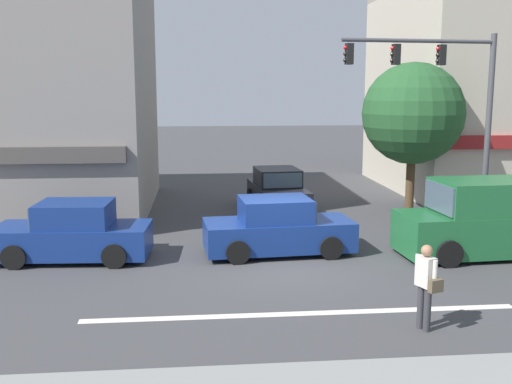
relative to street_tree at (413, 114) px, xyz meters
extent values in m
plane|color=#3D3D3F|center=(-5.74, -6.29, -3.66)|extent=(120.00, 120.00, 0.00)
cube|color=silver|center=(-5.74, -9.79, -3.65)|extent=(9.00, 0.24, 0.01)
cylinder|color=#4C3823|center=(0.00, 0.00, -2.52)|extent=(0.32, 0.32, 2.28)
sphere|color=#235128|center=(0.00, 0.00, 0.01)|extent=(3.71, 3.71, 3.71)
cylinder|color=brown|center=(-12.79, -1.33, -0.04)|extent=(0.22, 0.22, 7.23)
cube|color=#473828|center=(-12.79, -1.33, 3.17)|extent=(1.40, 0.12, 0.10)
cylinder|color=brown|center=(2.74, 3.50, 0.41)|extent=(0.22, 0.22, 8.14)
cube|color=#473828|center=(2.74, 3.50, 4.08)|extent=(1.40, 0.12, 0.10)
cylinder|color=#47474C|center=(1.12, -3.52, -0.56)|extent=(0.18, 0.18, 6.20)
cylinder|color=#47474C|center=(-1.27, -3.73, 2.29)|extent=(4.79, 0.53, 0.12)
cube|color=black|center=(-0.55, -3.67, 1.89)|extent=(0.22, 0.26, 0.60)
sphere|color=red|center=(-0.67, -3.68, 2.07)|extent=(0.12, 0.12, 0.12)
sphere|color=black|center=(-0.67, -3.68, 1.89)|extent=(0.12, 0.12, 0.12)
sphere|color=black|center=(-0.67, -3.68, 1.71)|extent=(0.12, 0.12, 0.12)
cube|color=black|center=(-1.98, -3.79, 1.89)|extent=(0.22, 0.26, 0.60)
sphere|color=red|center=(-2.10, -3.80, 2.07)|extent=(0.12, 0.12, 0.12)
sphere|color=black|center=(-2.10, -3.80, 1.89)|extent=(0.12, 0.12, 0.12)
sphere|color=black|center=(-2.10, -3.80, 1.71)|extent=(0.12, 0.12, 0.12)
cube|color=black|center=(-3.42, -3.91, 1.89)|extent=(0.22, 0.26, 0.60)
sphere|color=red|center=(-3.54, -3.92, 2.07)|extent=(0.12, 0.12, 0.12)
sphere|color=black|center=(-3.54, -3.92, 1.89)|extent=(0.12, 0.12, 0.12)
sphere|color=black|center=(-3.54, -3.92, 1.71)|extent=(0.12, 0.12, 0.12)
cube|color=navy|center=(-11.23, -5.28, -3.12)|extent=(4.19, 1.94, 0.80)
cube|color=navy|center=(-11.13, -5.29, -2.40)|extent=(1.99, 1.67, 0.64)
cube|color=#475666|center=(-12.10, -5.23, -2.40)|extent=(0.14, 1.44, 0.54)
cylinder|color=black|center=(-12.55, -6.06, -3.34)|extent=(0.65, 0.22, 0.64)
cylinder|color=black|center=(-12.45, -4.36, -3.34)|extent=(0.65, 0.22, 0.64)
cylinder|color=black|center=(-10.01, -6.21, -3.34)|extent=(0.65, 0.22, 0.64)
cylinder|color=black|center=(-9.91, -4.51, -3.34)|extent=(0.65, 0.22, 0.64)
cube|color=black|center=(-4.84, 0.92, -3.12)|extent=(2.02, 4.22, 0.80)
cube|color=black|center=(-4.85, 1.02, -2.40)|extent=(1.70, 2.02, 0.64)
cube|color=#475666|center=(-4.77, 0.05, -2.40)|extent=(1.44, 0.17, 0.54)
cylinder|color=black|center=(-3.89, -0.28, -3.34)|extent=(0.23, 0.65, 0.64)
cylinder|color=black|center=(-5.59, -0.41, -3.34)|extent=(0.23, 0.65, 0.64)
cylinder|color=black|center=(-4.09, 2.25, -3.34)|extent=(0.23, 0.65, 0.64)
cylinder|color=black|center=(-5.79, 2.12, -3.34)|extent=(0.23, 0.65, 0.64)
cube|color=#1E6033|center=(-0.06, -5.94, -3.00)|extent=(4.71, 2.12, 1.10)
cube|color=#1E6033|center=(0.24, -5.93, -2.00)|extent=(3.31, 2.00, 0.90)
cube|color=#475666|center=(-1.38, -6.03, -2.00)|extent=(0.16, 1.66, 0.76)
cylinder|color=black|center=(-1.43, -6.95, -3.30)|extent=(0.73, 0.24, 0.72)
cylinder|color=black|center=(-1.54, -5.12, -3.30)|extent=(0.73, 0.24, 0.72)
cylinder|color=black|center=(1.30, -4.94, -3.30)|extent=(0.73, 0.24, 0.72)
cube|color=navy|center=(-5.63, -5.20, -3.12)|extent=(4.22, 2.02, 0.80)
cube|color=navy|center=(-5.73, -5.20, -2.40)|extent=(2.02, 1.70, 0.64)
cube|color=#475666|center=(-4.76, -5.13, -2.40)|extent=(0.17, 1.44, 0.54)
cylinder|color=black|center=(-4.43, -4.25, -3.34)|extent=(0.65, 0.23, 0.64)
cylinder|color=black|center=(-4.29, -5.94, -3.34)|extent=(0.65, 0.23, 0.64)
cylinder|color=black|center=(-6.96, -4.45, -3.34)|extent=(0.65, 0.23, 0.64)
cylinder|color=black|center=(-6.83, -6.14, -3.34)|extent=(0.65, 0.23, 0.64)
cylinder|color=#333338|center=(-3.61, -10.73, -3.23)|extent=(0.14, 0.14, 0.86)
cylinder|color=#333338|center=(-3.54, -10.90, -3.23)|extent=(0.14, 0.14, 0.86)
cube|color=beige|center=(-3.58, -10.81, -2.51)|extent=(0.33, 0.41, 0.58)
sphere|color=#9E7051|center=(-3.58, -10.81, -2.10)|extent=(0.22, 0.22, 0.22)
cylinder|color=beige|center=(-3.66, -10.59, -2.51)|extent=(0.09, 0.09, 0.56)
cylinder|color=beige|center=(-3.49, -11.04, -2.51)|extent=(0.09, 0.09, 0.56)
cube|color=brown|center=(-3.50, -11.13, -2.68)|extent=(0.30, 0.21, 0.24)
camera|label=1|loc=(-7.80, -21.31, 0.89)|focal=42.00mm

